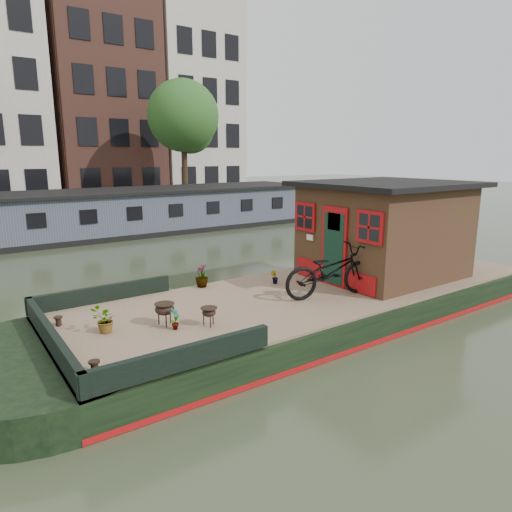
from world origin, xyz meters
TOP-DOWN VIEW (x-y plane):
  - ground at (0.00, 0.00)m, footprint 120.00×120.00m
  - houseboat_hull at (-1.33, 0.00)m, footprint 14.01×4.02m
  - houseboat_deck at (0.00, 0.00)m, footprint 11.80×3.80m
  - bow_bulwark at (-5.07, 0.00)m, footprint 3.00×4.00m
  - cabin at (2.19, 0.00)m, footprint 4.00×3.50m
  - bicycle at (-0.26, -0.59)m, footprint 2.32×1.23m
  - potted_plant_a at (-3.93, -0.44)m, footprint 0.25×0.24m
  - potted_plant_b at (-0.64, 0.94)m, footprint 0.23×0.23m
  - potted_plant_c at (-5.00, 0.13)m, footprint 0.55×0.53m
  - potted_plant_d at (-2.22, 1.70)m, footprint 0.34×0.34m
  - brazier_front at (-3.34, -0.63)m, footprint 0.42×0.42m
  - brazier_rear at (-3.98, -0.12)m, footprint 0.42×0.42m
  - bollard_port at (-5.60, 0.97)m, footprint 0.16×0.16m
  - bollard_stbd at (-5.60, -1.30)m, footprint 0.16×0.16m
  - far_houseboat at (0.00, 14.00)m, footprint 20.40×4.40m
  - quay at (0.00, 20.50)m, footprint 60.00×6.00m
  - townhouse_row at (0.15, 27.50)m, footprint 27.25×8.00m
  - tree_right at (6.14, 19.07)m, footprint 4.40×4.40m

SIDE VIEW (x-z plane):
  - ground at x=0.00m, z-range 0.00..0.00m
  - houseboat_hull at x=-1.33m, z-range -0.03..0.57m
  - quay at x=0.00m, z-range 0.00..0.90m
  - houseboat_deck at x=0.00m, z-range 0.60..0.65m
  - bollard_port at x=-5.60m, z-range 0.65..0.83m
  - bollard_stbd at x=-5.60m, z-range 0.65..0.84m
  - potted_plant_b at x=-0.64m, z-range 0.65..0.98m
  - bow_bulwark at x=-5.07m, z-range 0.65..1.00m
  - brazier_front at x=-3.34m, z-range 0.65..1.00m
  - potted_plant_a at x=-3.93m, z-range 0.65..1.05m
  - brazier_rear at x=-3.98m, z-range 0.65..1.07m
  - potted_plant_c at x=-5.00m, z-range 0.65..1.12m
  - potted_plant_d at x=-2.22m, z-range 0.65..1.20m
  - far_houseboat at x=0.00m, z-range -0.09..2.02m
  - bicycle at x=-0.26m, z-range 0.65..1.81m
  - cabin at x=2.19m, z-range 0.67..3.09m
  - tree_right at x=6.14m, z-range 2.19..9.59m
  - townhouse_row at x=0.15m, z-range -0.35..16.15m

